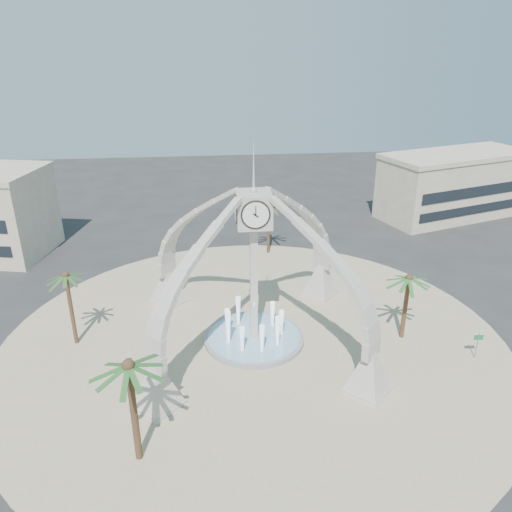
{
  "coord_description": "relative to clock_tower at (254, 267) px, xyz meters",
  "views": [
    {
      "loc": [
        -3.57,
        -33.81,
        22.2
      ],
      "look_at": [
        0.39,
        2.0,
        6.51
      ],
      "focal_mm": 35.0,
      "sensor_mm": 36.0,
      "label": 1
    }
  ],
  "objects": [
    {
      "name": "fountain",
      "position": [
        0.0,
        0.0,
        -6.2
      ],
      "size": [
        8.0,
        8.0,
        3.62
      ],
      "color": "gray",
      "rests_on": "ground"
    },
    {
      "name": "palm_west",
      "position": [
        -14.06,
        1.15,
        -0.58
      ],
      "size": [
        3.52,
        3.52,
        6.66
      ],
      "rotation": [
        0.0,
        0.0,
        -0.03
      ],
      "color": "brown",
      "rests_on": "ground"
    },
    {
      "name": "palm_east",
      "position": [
        11.94,
        -0.84,
        -1.2
      ],
      "size": [
        4.67,
        4.67,
        6.08
      ],
      "rotation": [
        0.0,
        0.0,
        -0.27
      ],
      "color": "brown",
      "rests_on": "ground"
    },
    {
      "name": "ground",
      "position": [
        0.0,
        0.0,
        -6.49
      ],
      "size": [
        140.0,
        140.0,
        0.0
      ],
      "primitive_type": "plane",
      "color": "#282828",
      "rests_on": "ground"
    },
    {
      "name": "plaza",
      "position": [
        0.0,
        0.0,
        -6.46
      ],
      "size": [
        40.0,
        40.0,
        0.06
      ],
      "primitive_type": "cylinder",
      "color": "tan",
      "rests_on": "ground"
    },
    {
      "name": "palm_south",
      "position": [
        -7.88,
        -11.46,
        -0.13
      ],
      "size": [
        5.46,
        5.46,
        7.27
      ],
      "rotation": [
        0.0,
        0.0,
        0.33
      ],
      "color": "brown",
      "rests_on": "ground"
    },
    {
      "name": "palm_north",
      "position": [
        3.5,
        17.66,
        -0.77
      ],
      "size": [
        4.37,
        4.37,
        6.5
      ],
      "rotation": [
        0.0,
        0.0,
        0.23
      ],
      "color": "brown",
      "rests_on": "ground"
    },
    {
      "name": "building_ne",
      "position": [
        30.0,
        28.0,
        -2.18
      ],
      "size": [
        21.87,
        14.17,
        8.6
      ],
      "rotation": [
        0.0,
        0.0,
        0.31
      ],
      "color": "beige",
      "rests_on": "ground"
    },
    {
      "name": "clock_tower",
      "position": [
        0.0,
        0.0,
        0.0
      ],
      "size": [
        17.94,
        17.94,
        16.3
      ],
      "color": "#B8B0A4",
      "rests_on": "ground"
    },
    {
      "name": "street_sign",
      "position": [
        16.38,
        -4.25,
        -4.92
      ],
      "size": [
        0.81,
        0.08,
        2.2
      ],
      "rotation": [
        0.0,
        0.0,
        -0.06
      ],
      "color": "slate",
      "rests_on": "ground"
    }
  ]
}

